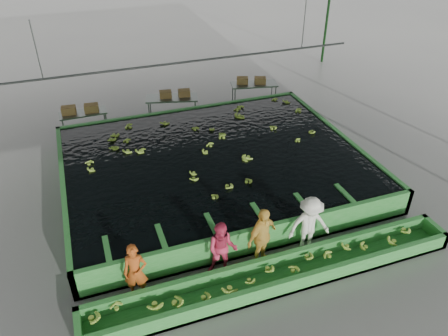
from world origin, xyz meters
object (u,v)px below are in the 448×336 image
object	(u,v)px
worker_b	(222,249)
box_stack_right	(251,83)
packing_table_left	(85,122)
flotation_tank	(214,166)
box_stack_left	(81,113)
worker_c	(262,237)
packing_table_right	(254,93)
worker_a	(136,272)
packing_table_mid	(173,108)
worker_d	(309,225)
sorting_trough	(278,275)
box_stack_mid	(175,97)

from	to	relation	value
worker_b	box_stack_right	distance (m)	10.81
packing_table_left	box_stack_right	distance (m)	7.57
flotation_tank	box_stack_left	world-z (taller)	box_stack_left
worker_c	packing_table_right	xyz separation A→B (m)	(3.87, 9.58, -0.42)
worker_a	packing_table_mid	bearing A→B (deg)	84.74
box_stack_left	worker_d	bearing A→B (deg)	-60.66
sorting_trough	worker_d	distance (m)	1.63
worker_a	worker_c	bearing A→B (deg)	13.95
sorting_trough	worker_c	xyz separation A→B (m)	(-0.13, 0.80, 0.65)
worker_d	box_stack_mid	bearing A→B (deg)	107.20
flotation_tank	worker_b	size ratio (longest dim) A/B	6.17
worker_a	packing_table_left	distance (m)	9.37
worker_b	packing_table_right	size ratio (longest dim) A/B	0.77
worker_d	box_stack_left	world-z (taller)	worker_d
flotation_tank	worker_a	distance (m)	5.53
worker_b	packing_table_mid	xyz separation A→B (m)	(1.01, 9.28, -0.31)
packing_table_left	box_stack_right	xyz separation A→B (m)	(7.54, 0.31, 0.53)
sorting_trough	box_stack_left	distance (m)	10.94
flotation_tank	box_stack_left	size ratio (longest dim) A/B	6.94
worker_b	worker_c	xyz separation A→B (m)	(1.10, 0.00, 0.09)
box_stack_left	sorting_trough	bearing A→B (deg)	-68.52
flotation_tank	worker_b	bearing A→B (deg)	-105.99
worker_b	packing_table_left	size ratio (longest dim) A/B	0.87
packing_table_mid	sorting_trough	bearing A→B (deg)	-88.76
worker_a	packing_table_left	bearing A→B (deg)	106.82
worker_a	packing_table_right	distance (m)	11.98
sorting_trough	worker_d	size ratio (longest dim) A/B	5.61
worker_b	packing_table_right	bearing A→B (deg)	86.28
packing_table_mid	packing_table_right	distance (m)	3.97
sorting_trough	packing_table_right	xyz separation A→B (m)	(3.74, 10.38, 0.23)
flotation_tank	packing_table_mid	world-z (taller)	packing_table_mid
flotation_tank	box_stack_right	xyz separation A→B (m)	(3.62, 5.36, 0.50)
worker_b	box_stack_left	distance (m)	9.77
worker_a	box_stack_mid	size ratio (longest dim) A/B	1.23
box_stack_mid	worker_d	bearing A→B (deg)	-81.85
worker_c	worker_d	distance (m)	1.40
sorting_trough	packing_table_left	xyz separation A→B (m)	(-3.92, 10.15, 0.18)
flotation_tank	box_stack_mid	xyz separation A→B (m)	(-0.07, 5.00, 0.55)
sorting_trough	packing_table_right	bearing A→B (deg)	70.21
worker_c	packing_table_mid	size ratio (longest dim) A/B	0.82
packing_table_right	worker_c	bearing A→B (deg)	-111.98
worker_c	packing_table_left	xyz separation A→B (m)	(-3.79, 9.35, -0.47)
sorting_trough	worker_a	distance (m)	3.59
flotation_tank	box_stack_right	world-z (taller)	box_stack_right
worker_c	packing_table_right	world-z (taller)	worker_c
worker_b	box_stack_mid	xyz separation A→B (m)	(1.16, 9.30, 0.18)
sorting_trough	worker_b	distance (m)	1.57
worker_c	packing_table_left	bearing A→B (deg)	87.08
worker_d	box_stack_left	bearing A→B (deg)	128.39
packing_table_right	box_stack_left	distance (m)	7.75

